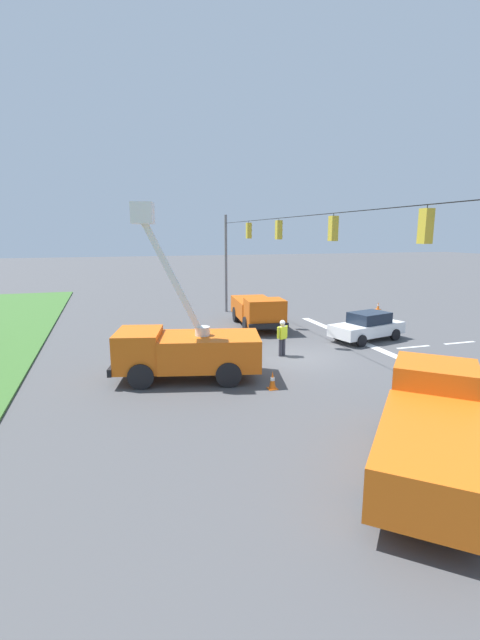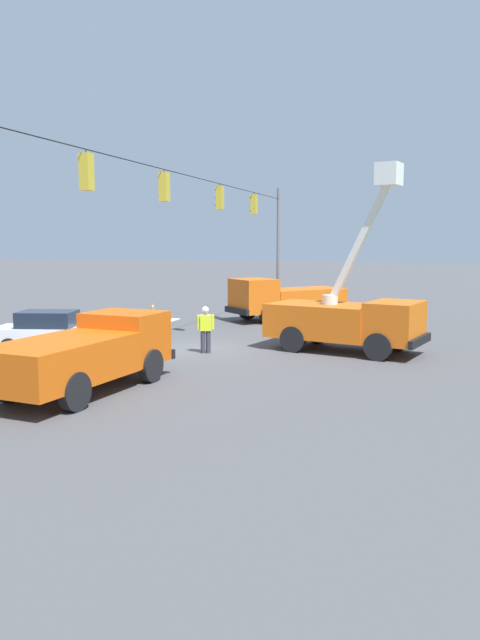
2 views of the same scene
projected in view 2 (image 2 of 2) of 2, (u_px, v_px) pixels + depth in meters
ground_plane at (196, 350)px, 24.31m from camera, size 200.00×200.00×0.00m
lane_markings at (61, 342)px, 26.14m from camera, size 17.60×15.25×0.01m
signal_gantry at (195, 231)px, 23.77m from camera, size 26.20×0.33×7.20m
utility_truck_bucket_lift at (347, 317)px, 23.70m from camera, size 3.78×6.29×6.99m
utility_truck_support_near at (87, 353)px, 17.55m from camera, size 6.41×3.00×2.05m
utility_truck_support_far at (284, 298)px, 33.36m from camera, size 6.34×5.99×2.25m
sedan_white at (51, 331)px, 23.81m from camera, size 2.78×4.60×1.56m
road_worker at (206, 327)px, 23.49m from camera, size 0.37×0.61×1.77m
traffic_cone_mid_left at (103, 318)px, 31.42m from camera, size 0.36×0.36×0.73m
traffic_cone_mid_right at (146, 318)px, 31.44m from camera, size 0.36×0.36×0.73m
traffic_cone_near_bucket at (153, 307)px, 36.80m from camera, size 0.36×0.36×0.66m
traffic_cone_lane_edge_a at (285, 331)px, 26.83m from camera, size 0.36×0.36×0.71m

